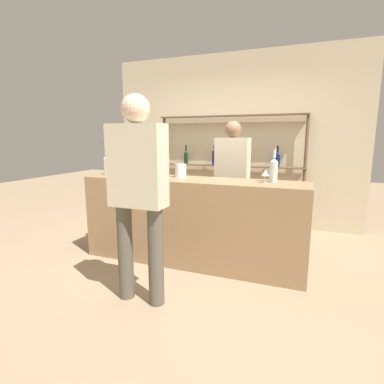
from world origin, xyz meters
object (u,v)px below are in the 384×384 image
(counter_bottle_0, at_px, (274,169))
(customer_center, at_px, (138,185))
(wine_glass, at_px, (265,173))
(cork_jar, at_px, (180,171))
(counter_bottle_2, at_px, (122,164))
(counter_bottle_4, at_px, (106,164))
(server_behind_counter, at_px, (232,173))
(counter_bottle_1, at_px, (146,166))
(ice_bucket, at_px, (121,166))
(counter_bottle_3, at_px, (149,166))

(counter_bottle_0, distance_m, customer_center, 1.45)
(wine_glass, distance_m, cork_jar, 1.00)
(counter_bottle_2, height_order, wine_glass, counter_bottle_2)
(counter_bottle_4, xyz_separation_m, server_behind_counter, (1.42, 0.86, -0.14))
(counter_bottle_1, bearing_deg, counter_bottle_4, -173.32)
(wine_glass, relative_size, server_behind_counter, 0.08)
(counter_bottle_0, relative_size, cork_jar, 2.21)
(counter_bottle_2, xyz_separation_m, ice_bucket, (0.08, -0.15, -0.01))
(counter_bottle_2, bearing_deg, counter_bottle_0, -1.49)
(cork_jar, bearing_deg, counter_bottle_1, -177.74)
(counter_bottle_4, bearing_deg, server_behind_counter, 31.15)
(wine_glass, height_order, server_behind_counter, server_behind_counter)
(counter_bottle_1, relative_size, cork_jar, 1.98)
(counter_bottle_4, bearing_deg, counter_bottle_0, 1.88)
(counter_bottle_1, distance_m, counter_bottle_2, 0.38)
(ice_bucket, distance_m, customer_center, 1.24)
(counter_bottle_2, distance_m, cork_jar, 0.83)
(counter_bottle_3, height_order, counter_bottle_4, counter_bottle_3)
(customer_center, bearing_deg, counter_bottle_4, 47.15)
(counter_bottle_0, bearing_deg, counter_bottle_2, 178.51)
(counter_bottle_0, bearing_deg, server_behind_counter, 128.62)
(counter_bottle_3, height_order, server_behind_counter, server_behind_counter)
(counter_bottle_1, height_order, cork_jar, counter_bottle_1)
(counter_bottle_2, distance_m, counter_bottle_4, 0.20)
(counter_bottle_1, relative_size, counter_bottle_2, 0.94)
(counter_bottle_0, xyz_separation_m, customer_center, (-1.00, -1.05, -0.07))
(counter_bottle_0, bearing_deg, customer_center, -133.75)
(ice_bucket, bearing_deg, counter_bottle_2, 118.49)
(ice_bucket, bearing_deg, counter_bottle_1, 18.81)
(counter_bottle_3, distance_m, cork_jar, 0.37)
(wine_glass, bearing_deg, server_behind_counter, 122.63)
(cork_jar, distance_m, customer_center, 1.06)
(customer_center, bearing_deg, counter_bottle_2, 39.21)
(customer_center, bearing_deg, cork_jar, 3.62)
(counter_bottle_4, bearing_deg, wine_glass, -0.43)
(server_behind_counter, bearing_deg, wine_glass, 37.21)
(cork_jar, bearing_deg, counter_bottle_4, -175.31)
(counter_bottle_0, bearing_deg, counter_bottle_1, -179.85)
(counter_bottle_4, distance_m, customer_center, 1.44)
(counter_bottle_0, xyz_separation_m, server_behind_counter, (-0.63, 0.79, -0.15))
(counter_bottle_1, height_order, counter_bottle_4, counter_bottle_4)
(wine_glass, bearing_deg, counter_bottle_0, 48.44)
(cork_jar, height_order, server_behind_counter, server_behind_counter)
(counter_bottle_1, relative_size, counter_bottle_3, 0.91)
(server_behind_counter, xyz_separation_m, customer_center, (-0.37, -1.84, 0.08))
(counter_bottle_0, relative_size, counter_bottle_2, 1.04)
(counter_bottle_0, xyz_separation_m, counter_bottle_3, (-1.37, -0.20, 0.00))
(counter_bottle_1, xyz_separation_m, counter_bottle_3, (0.15, -0.19, 0.02))
(wine_glass, distance_m, server_behind_counter, 1.05)
(server_behind_counter, relative_size, customer_center, 0.93)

